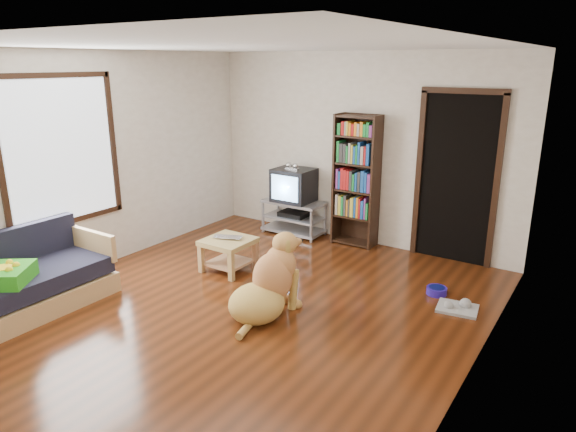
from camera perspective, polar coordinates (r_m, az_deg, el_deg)
The scene contains 17 objects.
ground at distance 5.49m, azimuth -4.25°, elevation -9.88°, with size 5.00×5.00×0.00m, color #51230D.
ceiling at distance 4.91m, azimuth -4.94°, elevation 18.35°, with size 5.00×5.00×0.00m, color white.
wall_back at distance 7.14m, azimuth 7.91°, elevation 7.28°, with size 4.50×4.50×0.00m, color silver.
wall_left at distance 6.64m, azimuth -20.17°, elevation 5.70°, with size 5.00×5.00×0.00m, color silver.
wall_right at distance 4.11m, azimuth 21.06°, elevation -0.78°, with size 5.00×5.00×0.00m, color silver.
green_cushion at distance 5.65m, azimuth -29.03°, elevation -5.76°, with size 0.46×0.46×0.15m, color green.
laptop at distance 6.23m, azimuth -6.87°, elevation -2.53°, with size 0.35×0.22×0.03m, color silver.
dog_bowl at distance 5.94m, azimuth 16.18°, elevation -7.98°, with size 0.22×0.22×0.08m, color #281697.
grey_rag at distance 5.66m, azimuth 18.30°, elevation -9.73°, with size 0.40×0.32×0.03m, color #A0A0A0.
window at distance 6.32m, azimuth -23.88°, elevation 6.62°, with size 0.03×1.46×1.70m.
doorway at distance 6.70m, azimuth 18.24°, elevation 4.39°, with size 1.03×0.05×2.19m.
tv_stand at distance 7.59m, azimuth 0.65°, elevation 0.01°, with size 0.90×0.45×0.50m.
crt_tv at distance 7.49m, azimuth 0.75°, elevation 3.53°, with size 0.55×0.52×0.58m.
bookshelf at distance 7.04m, azimuth 7.62°, elevation 4.67°, with size 0.60×0.30×1.80m.
sofa at distance 5.92m, azimuth -27.64°, elevation -7.06°, with size 0.80×1.80×0.80m.
coffee_table at distance 6.29m, azimuth -6.65°, elevation -3.60°, with size 0.55×0.55×0.40m.
dog at distance 5.18m, azimuth -2.25°, elevation -7.73°, with size 0.66×1.05×0.86m.
Camera 1 is at (3.03, -3.86, 2.46)m, focal length 32.00 mm.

